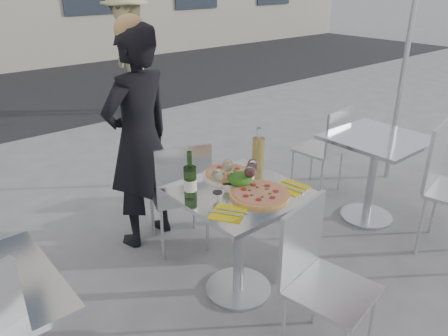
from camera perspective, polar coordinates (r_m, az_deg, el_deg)
ground at (r=3.06m, az=1.87°, el=-15.60°), size 80.00×80.00×0.00m
main_table at (r=2.75m, az=2.02°, el=-6.91°), size 0.72×0.72×0.75m
side_table_right at (r=3.82m, az=19.05°, el=0.90°), size 0.72×0.72×0.75m
chair_far at (r=3.19m, az=-5.67°, el=-2.68°), size 0.52×0.52×0.89m
chair_near at (r=2.40m, az=12.12°, el=-12.98°), size 0.47×0.48×0.89m
side_chair_rfar at (r=4.19m, az=13.31°, el=3.07°), size 0.42×0.43×0.85m
woman_diner at (r=3.28m, az=-11.02°, el=3.61°), size 0.68×0.52×1.67m
pedestrian_b at (r=6.78m, az=-12.33°, el=14.61°), size 1.01×1.33×1.82m
pizza_near at (r=2.60m, az=4.66°, el=-3.37°), size 0.36×0.36×0.02m
pizza_far at (r=2.84m, az=0.38°, el=-0.74°), size 0.32×0.32×0.03m
salad_plate at (r=2.70m, az=2.13°, el=-1.59°), size 0.22×0.22×0.09m
wine_bottle at (r=2.52m, az=-4.43°, el=-1.70°), size 0.07×0.08×0.29m
carafe at (r=2.91m, az=4.49°, el=2.01°), size 0.08×0.08×0.29m
sugar_shaker at (r=2.76m, az=3.32°, el=-0.60°), size 0.06×0.06×0.11m
wineglass_white_a at (r=2.58m, az=-0.86°, el=-1.04°), size 0.07×0.07×0.16m
wineglass_white_b at (r=2.71m, az=0.47°, el=0.23°), size 0.07×0.07×0.16m
wineglass_red_a at (r=2.64m, az=3.41°, el=-0.53°), size 0.07×0.07×0.16m
wineglass_red_b at (r=2.72m, az=3.75°, el=0.24°), size 0.07×0.07×0.16m
napkin_left at (r=2.41m, az=0.55°, el=-5.88°), size 0.25×0.25×0.01m
napkin_right at (r=2.71m, az=8.77°, el=-2.51°), size 0.21×0.21×0.01m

